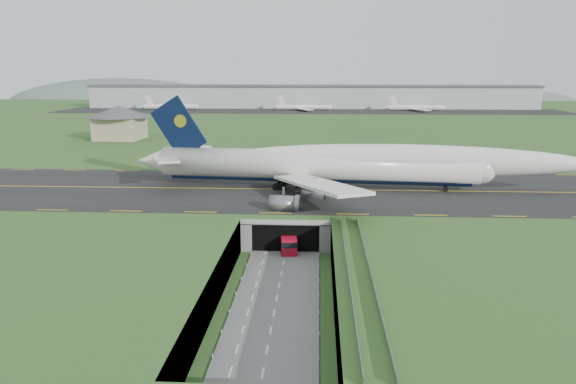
{
  "coord_description": "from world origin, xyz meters",
  "views": [
    {
      "loc": [
        5.69,
        -87.16,
        31.91
      ],
      "look_at": [
        -0.22,
        20.0,
        8.39
      ],
      "focal_mm": 35.0,
      "sensor_mm": 36.0,
      "label": 1
    }
  ],
  "objects": [
    {
      "name": "trench_road",
      "position": [
        0.0,
        -7.5,
        0.1
      ],
      "size": [
        12.0,
        75.0,
        0.2
      ],
      "primitive_type": "cube",
      "color": "slate",
      "rests_on": "ground"
    },
    {
      "name": "shuttle_tram",
      "position": [
        0.49,
        8.59,
        1.66
      ],
      "size": [
        3.53,
        7.64,
        3.02
      ],
      "rotation": [
        0.0,
        0.0,
        0.1
      ],
      "color": "#A90B24",
      "rests_on": "ground"
    },
    {
      "name": "distant_hills",
      "position": [
        64.38,
        430.0,
        -4.0
      ],
      "size": [
        700.0,
        91.0,
        60.0
      ],
      "color": "#4F5F5D",
      "rests_on": "ground"
    },
    {
      "name": "taxiway",
      "position": [
        0.0,
        33.0,
        6.09
      ],
      "size": [
        800.0,
        44.0,
        0.18
      ],
      "primitive_type": "cube",
      "color": "black",
      "rests_on": "airfield_deck"
    },
    {
      "name": "jumbo_jet",
      "position": [
        12.33,
        34.41,
        11.63
      ],
      "size": [
        99.37,
        62.82,
        20.87
      ],
      "rotation": [
        0.0,
        0.0,
        -0.09
      ],
      "color": "silver",
      "rests_on": "ground"
    },
    {
      "name": "guideway",
      "position": [
        11.0,
        -19.11,
        5.32
      ],
      "size": [
        3.0,
        53.0,
        7.05
      ],
      "color": "#A8A8A3",
      "rests_on": "ground"
    },
    {
      "name": "ground",
      "position": [
        0.0,
        0.0,
        0.0
      ],
      "size": [
        900.0,
        900.0,
        0.0
      ],
      "primitive_type": "plane",
      "color": "#305221",
      "rests_on": "ground"
    },
    {
      "name": "tunnel_portal",
      "position": [
        0.0,
        16.71,
        3.33
      ],
      "size": [
        17.0,
        22.3,
        6.0
      ],
      "color": "gray",
      "rests_on": "ground"
    },
    {
      "name": "airfield_deck",
      "position": [
        0.0,
        0.0,
        3.0
      ],
      "size": [
        800.0,
        800.0,
        6.0
      ],
      "primitive_type": "cube",
      "color": "gray",
      "rests_on": "ground"
    },
    {
      "name": "cargo_terminal",
      "position": [
        -0.09,
        299.41,
        13.96
      ],
      "size": [
        320.0,
        67.0,
        15.6
      ],
      "color": "#B2B2B2",
      "rests_on": "ground"
    },
    {
      "name": "service_building",
      "position": [
        -69.08,
        120.12,
        13.49
      ],
      "size": [
        24.15,
        24.15,
        12.64
      ],
      "rotation": [
        0.0,
        0.0,
        -0.04
      ],
      "color": "tan",
      "rests_on": "ground"
    }
  ]
}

